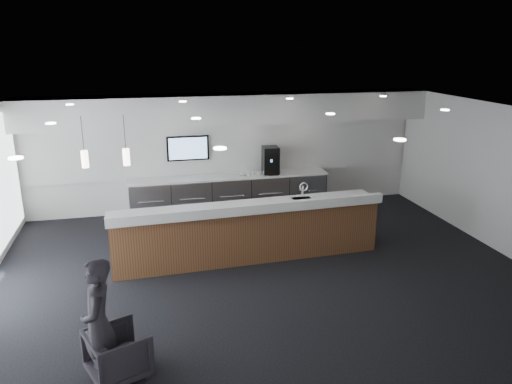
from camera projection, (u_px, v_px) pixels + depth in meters
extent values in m
plane|color=black|center=(264.00, 272.00, 9.50)|extent=(10.00, 10.00, 0.00)
cube|color=black|center=(265.00, 114.00, 8.63)|extent=(10.00, 8.00, 0.02)
cube|color=silver|center=(227.00, 151.00, 12.79)|extent=(10.00, 0.02, 3.00)
cube|color=silver|center=(503.00, 180.00, 10.16)|extent=(0.02, 8.00, 3.00)
cube|color=silver|center=(229.00, 109.00, 12.04)|extent=(10.00, 0.90, 0.70)
cube|color=silver|center=(227.00, 148.00, 12.74)|extent=(9.80, 0.06, 1.40)
cube|color=gray|center=(230.00, 194.00, 12.76)|extent=(5.00, 0.60, 0.90)
cube|color=silver|center=(230.00, 177.00, 12.62)|extent=(5.06, 0.66, 0.05)
cylinder|color=silver|center=(151.00, 202.00, 12.01)|extent=(0.60, 0.02, 0.02)
cylinder|color=silver|center=(192.00, 199.00, 12.23)|extent=(0.60, 0.02, 0.02)
cylinder|color=silver|center=(232.00, 196.00, 12.45)|extent=(0.60, 0.02, 0.02)
cylinder|color=silver|center=(271.00, 194.00, 12.67)|extent=(0.60, 0.02, 0.02)
cylinder|color=silver|center=(308.00, 191.00, 12.89)|extent=(0.60, 0.02, 0.02)
cube|color=black|center=(188.00, 148.00, 12.45)|extent=(1.05, 0.07, 0.62)
cube|color=#3070C2|center=(188.00, 148.00, 12.41)|extent=(0.95, 0.01, 0.54)
cylinder|color=#F7E6C1|center=(127.00, 154.00, 9.07)|extent=(0.12, 0.12, 0.30)
cylinder|color=#F7E6C1|center=(86.00, 156.00, 8.92)|extent=(0.12, 0.12, 0.30)
cube|color=#592B1D|center=(248.00, 233.00, 9.99)|extent=(5.34, 0.99, 1.05)
cube|color=silver|center=(248.00, 207.00, 9.82)|extent=(5.43, 1.07, 0.06)
cube|color=silver|center=(253.00, 209.00, 9.42)|extent=(5.40, 0.37, 0.18)
cylinder|color=silver|center=(303.00, 193.00, 10.18)|extent=(0.04, 0.04, 0.28)
torus|color=silver|center=(304.00, 187.00, 10.08)|extent=(0.19, 0.04, 0.19)
cube|color=black|center=(270.00, 160.00, 12.74)|extent=(0.42, 0.47, 0.69)
cube|color=silver|center=(273.00, 175.00, 12.61)|extent=(0.25, 0.12, 0.02)
cube|color=silver|center=(243.00, 171.00, 12.59)|extent=(0.17, 0.02, 0.23)
cube|color=silver|center=(272.00, 170.00, 12.70)|extent=(0.16, 0.07, 0.22)
imported|color=black|center=(118.00, 353.00, 6.47)|extent=(0.95, 0.94, 0.67)
imported|color=black|center=(99.00, 324.00, 6.17)|extent=(0.44, 0.64, 1.72)
imported|color=white|center=(280.00, 172.00, 12.81)|extent=(0.09, 0.09, 0.09)
imported|color=white|center=(275.00, 172.00, 12.78)|extent=(0.13, 0.13, 0.09)
imported|color=white|center=(270.00, 172.00, 12.75)|extent=(0.11, 0.11, 0.09)
imported|color=white|center=(264.00, 173.00, 12.72)|extent=(0.12, 0.12, 0.09)
imported|color=white|center=(259.00, 173.00, 12.69)|extent=(0.13, 0.13, 0.09)
imported|color=white|center=(254.00, 173.00, 12.66)|extent=(0.10, 0.10, 0.09)
imported|color=white|center=(248.00, 174.00, 12.63)|extent=(0.13, 0.13, 0.09)
imported|color=white|center=(243.00, 174.00, 12.60)|extent=(0.11, 0.11, 0.09)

